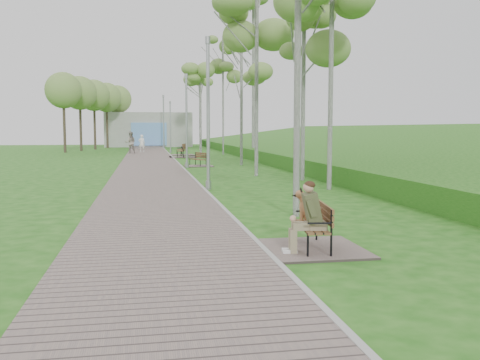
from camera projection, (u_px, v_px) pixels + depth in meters
name	position (u px, v px, depth m)	size (l,w,h in m)	color
ground	(225.00, 211.00, 13.91)	(120.00, 120.00, 0.00)	#195510
walkway	(149.00, 161.00, 34.66)	(3.50, 67.00, 0.04)	#71605B
kerb	(176.00, 161.00, 34.97)	(0.10, 67.00, 0.05)	#999993
embankment	(358.00, 161.00, 35.61)	(14.00, 70.00, 1.60)	#4F8E30
building_north	(149.00, 130.00, 63.39)	(10.00, 5.20, 4.00)	#9E9E99
bench_main	(311.00, 228.00, 9.36)	(1.66, 1.84, 1.45)	#71605B
bench_second	(198.00, 163.00, 30.31)	(1.58, 1.76, 0.97)	#71605B
bench_third	(182.00, 154.00, 39.70)	(1.96, 2.18, 1.21)	#71605B
bench_far	(182.00, 152.00, 43.14)	(1.87, 2.08, 1.15)	#71605B
lamp_post_near	(208.00, 119.00, 18.57)	(0.20, 0.20, 5.29)	#96999E
lamp_post_second	(187.00, 124.00, 29.00)	(0.20, 0.20, 5.08)	#96999E
lamp_post_third	(170.00, 129.00, 46.94)	(0.17, 0.17, 4.52)	#96999E
lamp_post_far	(164.00, 123.00, 58.42)	(0.22, 0.22, 5.77)	#96999E
pedestrian_near	(142.00, 143.00, 48.47)	(0.58, 0.38, 1.59)	white
pedestrian_far	(131.00, 143.00, 45.75)	(0.91, 0.71, 1.86)	gray
birch_near_a	(297.00, 26.00, 20.56)	(2.69, 2.69, 7.73)	silver
birch_near_b	(304.00, 23.00, 21.53)	(2.50, 2.50, 8.13)	silver
birch_mid_a	(257.00, 14.00, 23.42)	(2.90, 2.90, 9.10)	silver
birch_mid_c	(241.00, 72.00, 30.69)	(2.37, 2.37, 6.82)	silver
birch_far_a	(254.00, 22.00, 36.60)	(2.95, 2.95, 12.02)	silver
birch_far_b	(200.00, 84.00, 43.10)	(2.30, 2.30, 7.32)	silver
birch_far_c	(223.00, 58.00, 42.93)	(2.47, 2.47, 9.89)	silver
birch_distant_a	(200.00, 84.00, 52.79)	(2.26, 2.26, 8.26)	silver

